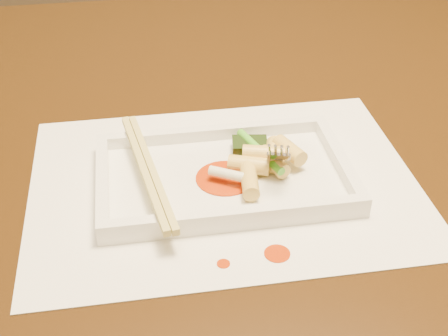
{
  "coord_description": "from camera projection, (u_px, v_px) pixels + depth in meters",
  "views": [
    {
      "loc": [
        -0.17,
        -0.62,
        1.14
      ],
      "look_at": [
        -0.09,
        -0.11,
        0.77
      ],
      "focal_mm": 50.0,
      "sensor_mm": 36.0,
      "label": 1
    }
  ],
  "objects": [
    {
      "name": "chopstick_b",
      "position": [
        151.0,
        169.0,
        0.63
      ],
      "size": [
        0.04,
        0.2,
        0.01
      ],
      "primitive_type": "cube",
      "rotation": [
        0.0,
        0.0,
        0.15
      ],
      "color": "tan",
      "rests_on": "plate_rim_near"
    },
    {
      "name": "sauce_splatter_b",
      "position": [
        223.0,
        264.0,
        0.55
      ],
      "size": [
        0.01,
        0.01,
        0.0
      ],
      "primitive_type": "cylinder",
      "color": "#B73105",
      "rests_on": "placemat"
    },
    {
      "name": "plate_rim_near",
      "position": [
        237.0,
        216.0,
        0.58
      ],
      "size": [
        0.26,
        0.01,
        0.01
      ],
      "primitive_type": "cube",
      "color": "white",
      "rests_on": "plate_base"
    },
    {
      "name": "veg_piece",
      "position": [
        250.0,
        146.0,
        0.68
      ],
      "size": [
        0.04,
        0.03,
        0.01
      ],
      "primitive_type": "cube",
      "rotation": [
        0.0,
        0.0,
        -0.14
      ],
      "color": "black",
      "rests_on": "plate_base"
    },
    {
      "name": "plate_rim_far",
      "position": [
        213.0,
        133.0,
        0.7
      ],
      "size": [
        0.26,
        0.01,
        0.01
      ],
      "primitive_type": "cube",
      "color": "white",
      "rests_on": "plate_base"
    },
    {
      "name": "rice_cake_5",
      "position": [
        264.0,
        154.0,
        0.65
      ],
      "size": [
        0.05,
        0.03,
        0.02
      ],
      "primitive_type": "cylinder",
      "rotation": [
        1.57,
        0.0,
        1.32
      ],
      "color": "#E7D26C",
      "rests_on": "plate_base"
    },
    {
      "name": "scallion_green",
      "position": [
        260.0,
        151.0,
        0.66
      ],
      "size": [
        0.04,
        0.08,
        0.01
      ],
      "primitive_type": "cylinder",
      "rotation": [
        1.57,
        0.0,
        0.33
      ],
      "color": "#3CA41A",
      "rests_on": "plate_base"
    },
    {
      "name": "sauce_blob_0",
      "position": [
        225.0,
        178.0,
        0.64
      ],
      "size": [
        0.06,
        0.06,
        0.0
      ],
      "primitive_type": "cylinder",
      "color": "#B73105",
      "rests_on": "plate_base"
    },
    {
      "name": "rice_cake_1",
      "position": [
        249.0,
        179.0,
        0.62
      ],
      "size": [
        0.02,
        0.05,
        0.02
      ],
      "primitive_type": "cylinder",
      "rotation": [
        1.57,
        0.0,
        3.03
      ],
      "color": "#E7D26C",
      "rests_on": "plate_base"
    },
    {
      "name": "rice_cake_4",
      "position": [
        273.0,
        161.0,
        0.65
      ],
      "size": [
        0.03,
        0.05,
        0.02
      ],
      "primitive_type": "cylinder",
      "rotation": [
        1.57,
        0.0,
        0.31
      ],
      "color": "#E7D26C",
      "rests_on": "plate_base"
    },
    {
      "name": "chopstick_a",
      "position": [
        144.0,
        169.0,
        0.63
      ],
      "size": [
        0.04,
        0.2,
        0.01
      ],
      "primitive_type": "cube",
      "rotation": [
        0.0,
        0.0,
        0.15
      ],
      "color": "tan",
      "rests_on": "plate_rim_near"
    },
    {
      "name": "plate_rim_left",
      "position": [
        102.0,
        182.0,
        0.63
      ],
      "size": [
        0.01,
        0.14,
        0.01
      ],
      "primitive_type": "cube",
      "color": "white",
      "rests_on": "plate_base"
    },
    {
      "name": "plate_rim_right",
      "position": [
        340.0,
        159.0,
        0.66
      ],
      "size": [
        0.01,
        0.14,
        0.01
      ],
      "primitive_type": "cube",
      "color": "white",
      "rests_on": "plate_base"
    },
    {
      "name": "rice_cake_0",
      "position": [
        249.0,
        165.0,
        0.64
      ],
      "size": [
        0.05,
        0.03,
        0.02
      ],
      "primitive_type": "cylinder",
      "rotation": [
        1.57,
        0.0,
        1.22
      ],
      "color": "#E7D26C",
      "rests_on": "plate_base"
    },
    {
      "name": "table",
      "position": [
        275.0,
        190.0,
        0.81
      ],
      "size": [
        1.4,
        0.9,
        0.75
      ],
      "color": "black",
      "rests_on": "ground"
    },
    {
      "name": "rice_cake_3",
      "position": [
        274.0,
        154.0,
        0.66
      ],
      "size": [
        0.03,
        0.05,
        0.02
      ],
      "primitive_type": "cylinder",
      "rotation": [
        1.57,
        0.0,
        2.86
      ],
      "color": "#E7D26C",
      "rests_on": "plate_base"
    },
    {
      "name": "scallion_white",
      "position": [
        228.0,
        174.0,
        0.63
      ],
      "size": [
        0.04,
        0.03,
        0.01
      ],
      "primitive_type": "cylinder",
      "rotation": [
        1.57,
        0.0,
        1.05
      ],
      "color": "#EAEACC",
      "rests_on": "plate_base"
    },
    {
      "name": "sauce_splatter_a",
      "position": [
        277.0,
        254.0,
        0.56
      ],
      "size": [
        0.02,
        0.02,
        0.0
      ],
      "primitive_type": "cylinder",
      "color": "#B73105",
      "rests_on": "placemat"
    },
    {
      "name": "placemat",
      "position": [
        224.0,
        183.0,
        0.65
      ],
      "size": [
        0.4,
        0.3,
        0.0
      ],
      "primitive_type": "cube",
      "color": "white",
      "rests_on": "table"
    },
    {
      "name": "fork",
      "position": [
        290.0,
        100.0,
        0.63
      ],
      "size": [
        0.09,
        0.1,
        0.14
      ],
      "primitive_type": null,
      "color": "silver",
      "rests_on": "plate_base"
    },
    {
      "name": "rice_cake_2",
      "position": [
        289.0,
        150.0,
        0.66
      ],
      "size": [
        0.03,
        0.04,
        0.02
      ],
      "primitive_type": "cylinder",
      "rotation": [
        1.57,
        0.0,
        0.39
      ],
      "color": "#E7D26C",
      "rests_on": "plate_base"
    },
    {
      "name": "plate_base",
      "position": [
        224.0,
        179.0,
        0.65
      ],
      "size": [
        0.26,
        0.16,
        0.01
      ],
      "primitive_type": "cube",
      "color": "white",
      "rests_on": "placemat"
    }
  ]
}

